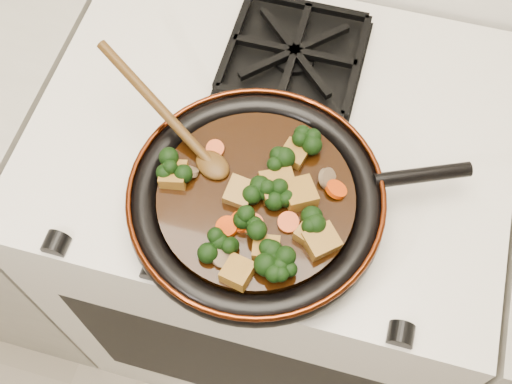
# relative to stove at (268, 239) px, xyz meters

# --- Properties ---
(stove) EXTENTS (0.76, 0.60, 0.90)m
(stove) POSITION_rel_stove_xyz_m (0.00, 0.00, 0.00)
(stove) COLOR beige
(stove) RESTS_ON ground
(burner_grate_front) EXTENTS (0.23, 0.23, 0.03)m
(burner_grate_front) POSITION_rel_stove_xyz_m (0.00, -0.14, 0.46)
(burner_grate_front) COLOR black
(burner_grate_front) RESTS_ON stove
(burner_grate_back) EXTENTS (0.23, 0.23, 0.03)m
(burner_grate_back) POSITION_rel_stove_xyz_m (0.00, 0.14, 0.46)
(burner_grate_back) COLOR black
(burner_grate_back) RESTS_ON stove
(skillet) EXTENTS (0.47, 0.37, 0.05)m
(skillet) POSITION_rel_stove_xyz_m (0.02, -0.15, 0.49)
(skillet) COLOR black
(skillet) RESTS_ON burner_grate_front
(braising_sauce) EXTENTS (0.28, 0.28, 0.02)m
(braising_sauce) POSITION_rel_stove_xyz_m (0.01, -0.16, 0.50)
(braising_sauce) COLOR black
(braising_sauce) RESTS_ON skillet
(tofu_cube_0) EXTENTS (0.06, 0.06, 0.03)m
(tofu_cube_0) POSITION_rel_stove_xyz_m (0.04, -0.14, 0.52)
(tofu_cube_0) COLOR brown
(tofu_cube_0) RESTS_ON braising_sauce
(tofu_cube_1) EXTENTS (0.04, 0.04, 0.02)m
(tofu_cube_1) POSITION_rel_stove_xyz_m (0.05, -0.23, 0.52)
(tofu_cube_1) COLOR brown
(tofu_cube_1) RESTS_ON braising_sauce
(tofu_cube_2) EXTENTS (0.06, 0.06, 0.03)m
(tofu_cube_2) POSITION_rel_stove_xyz_m (0.12, -0.20, 0.52)
(tofu_cube_2) COLOR brown
(tofu_cube_2) RESTS_ON braising_sauce
(tofu_cube_3) EXTENTS (0.04, 0.04, 0.03)m
(tofu_cube_3) POSITION_rel_stove_xyz_m (-0.01, -0.16, 0.52)
(tofu_cube_3) COLOR brown
(tofu_cube_3) RESTS_ON braising_sauce
(tofu_cube_4) EXTENTS (0.05, 0.05, 0.02)m
(tofu_cube_4) POSITION_rel_stove_xyz_m (0.10, -0.20, 0.52)
(tofu_cube_4) COLOR brown
(tofu_cube_4) RESTS_ON braising_sauce
(tofu_cube_5) EXTENTS (0.06, 0.06, 0.03)m
(tofu_cube_5) POSITION_rel_stove_xyz_m (0.07, -0.14, 0.52)
(tofu_cube_5) COLOR brown
(tofu_cube_5) RESTS_ON braising_sauce
(tofu_cube_6) EXTENTS (0.05, 0.05, 0.03)m
(tofu_cube_6) POSITION_rel_stove_xyz_m (0.02, -0.27, 0.52)
(tofu_cube_6) COLOR brown
(tofu_cube_6) RESTS_ON braising_sauce
(tofu_cube_7) EXTENTS (0.04, 0.05, 0.03)m
(tofu_cube_7) POSITION_rel_stove_xyz_m (-0.11, -0.16, 0.52)
(tofu_cube_7) COLOR brown
(tofu_cube_7) RESTS_ON braising_sauce
(tofu_cube_8) EXTENTS (0.04, 0.04, 0.02)m
(tofu_cube_8) POSITION_rel_stove_xyz_m (0.05, -0.08, 0.52)
(tofu_cube_8) COLOR brown
(tofu_cube_8) RESTS_ON braising_sauce
(broccoli_floret_0) EXTENTS (0.09, 0.09, 0.07)m
(broccoli_floret_0) POSITION_rel_stove_xyz_m (0.06, -0.06, 0.52)
(broccoli_floret_0) COLOR black
(broccoli_floret_0) RESTS_ON braising_sauce
(broccoli_floret_1) EXTENTS (0.07, 0.07, 0.07)m
(broccoli_floret_1) POSITION_rel_stove_xyz_m (0.05, -0.15, 0.52)
(broccoli_floret_1) COLOR black
(broccoli_floret_1) RESTS_ON braising_sauce
(broccoli_floret_2) EXTENTS (0.09, 0.08, 0.07)m
(broccoli_floret_2) POSITION_rel_stove_xyz_m (0.02, -0.15, 0.52)
(broccoli_floret_2) COLOR black
(broccoli_floret_2) RESTS_ON braising_sauce
(broccoli_floret_3) EXTENTS (0.08, 0.07, 0.07)m
(broccoli_floret_3) POSITION_rel_stove_xyz_m (0.08, -0.26, 0.52)
(broccoli_floret_3) COLOR black
(broccoli_floret_3) RESTS_ON braising_sauce
(broccoli_floret_4) EXTENTS (0.09, 0.08, 0.06)m
(broccoli_floret_4) POSITION_rel_stove_xyz_m (-0.01, -0.25, 0.52)
(broccoli_floret_4) COLOR black
(broccoli_floret_4) RESTS_ON braising_sauce
(broccoli_floret_5) EXTENTS (0.08, 0.07, 0.07)m
(broccoli_floret_5) POSITION_rel_stove_xyz_m (0.11, -0.18, 0.52)
(broccoli_floret_5) COLOR black
(broccoli_floret_5) RESTS_ON braising_sauce
(broccoli_floret_6) EXTENTS (0.09, 0.08, 0.08)m
(broccoli_floret_6) POSITION_rel_stove_xyz_m (0.02, -0.21, 0.52)
(broccoli_floret_6) COLOR black
(broccoli_floret_6) RESTS_ON braising_sauce
(broccoli_floret_7) EXTENTS (0.08, 0.08, 0.06)m
(broccoli_floret_7) POSITION_rel_stove_xyz_m (-0.10, -0.15, 0.52)
(broccoli_floret_7) COLOR black
(broccoli_floret_7) RESTS_ON braising_sauce
(broccoli_floret_8) EXTENTS (0.09, 0.09, 0.07)m
(broccoli_floret_8) POSITION_rel_stove_xyz_m (0.06, -0.25, 0.52)
(broccoli_floret_8) COLOR black
(broccoli_floret_8) RESTS_ON braising_sauce
(broccoli_floret_9) EXTENTS (0.08, 0.08, 0.07)m
(broccoli_floret_9) POSITION_rel_stove_xyz_m (0.03, -0.10, 0.52)
(broccoli_floret_9) COLOR black
(broccoli_floret_9) RESTS_ON braising_sauce
(carrot_coin_0) EXTENTS (0.03, 0.03, 0.01)m
(carrot_coin_0) POSITION_rel_stove_xyz_m (0.02, -0.20, 0.51)
(carrot_coin_0) COLOR #C53605
(carrot_coin_0) RESTS_ON braising_sauce
(carrot_coin_1) EXTENTS (0.03, 0.03, 0.02)m
(carrot_coin_1) POSITION_rel_stove_xyz_m (0.01, -0.20, 0.51)
(carrot_coin_1) COLOR #C53605
(carrot_coin_1) RESTS_ON braising_sauce
(carrot_coin_2) EXTENTS (0.03, 0.03, 0.01)m
(carrot_coin_2) POSITION_rel_stove_xyz_m (0.07, -0.19, 0.51)
(carrot_coin_2) COLOR #C53605
(carrot_coin_2) RESTS_ON braising_sauce
(carrot_coin_3) EXTENTS (0.03, 0.03, 0.01)m
(carrot_coin_3) POSITION_rel_stove_xyz_m (-0.01, -0.21, 0.51)
(carrot_coin_3) COLOR #C53605
(carrot_coin_3) RESTS_ON braising_sauce
(carrot_coin_4) EXTENTS (0.03, 0.03, 0.02)m
(carrot_coin_4) POSITION_rel_stove_xyz_m (-0.06, -0.10, 0.51)
(carrot_coin_4) COLOR #C53605
(carrot_coin_4) RESTS_ON braising_sauce
(carrot_coin_5) EXTENTS (0.03, 0.03, 0.02)m
(carrot_coin_5) POSITION_rel_stove_xyz_m (0.12, -0.12, 0.51)
(carrot_coin_5) COLOR #C53605
(carrot_coin_5) RESTS_ON braising_sauce
(mushroom_slice_0) EXTENTS (0.03, 0.03, 0.03)m
(mushroom_slice_0) POSITION_rel_stove_xyz_m (0.11, -0.11, 0.52)
(mushroom_slice_0) COLOR brown
(mushroom_slice_0) RESTS_ON braising_sauce
(mushroom_slice_1) EXTENTS (0.03, 0.03, 0.03)m
(mushroom_slice_1) POSITION_rel_stove_xyz_m (-0.09, -0.15, 0.52)
(mushroom_slice_1) COLOR brown
(mushroom_slice_1) RESTS_ON braising_sauce
(mushroom_slice_2) EXTENTS (0.04, 0.04, 0.02)m
(mushroom_slice_2) POSITION_rel_stove_xyz_m (-0.00, -0.26, 0.52)
(mushroom_slice_2) COLOR brown
(mushroom_slice_2) RESTS_ON braising_sauce
(wooden_spoon) EXTENTS (0.14, 0.10, 0.24)m
(wooden_spoon) POSITION_rel_stove_xyz_m (-0.11, -0.09, 0.53)
(wooden_spoon) COLOR #462C0F
(wooden_spoon) RESTS_ON braising_sauce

